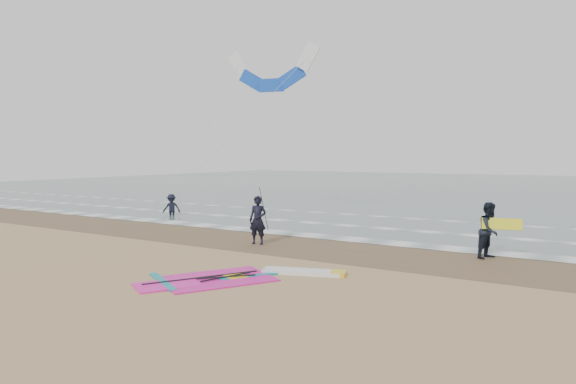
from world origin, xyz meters
The scene contains 11 objects.
ground centered at (0.00, 0.00, 0.00)m, with size 120.00×120.00×0.00m, color tan.
sea_water centered at (0.00, 48.00, 0.01)m, with size 120.00×80.00×0.02m, color #47605E.
wet_sand_band centered at (0.00, 6.00, 0.00)m, with size 120.00×5.00×0.01m, color brown.
foam_waterline centered at (0.00, 10.44, 0.03)m, with size 120.00×9.15×0.02m.
windsurf_rig centered at (-0.03, 0.24, 0.03)m, with size 5.23×4.95×0.13m.
person_standing centered at (-2.89, 5.22, 0.99)m, with size 0.72×0.47×1.97m, color black.
person_walking centered at (5.64, 7.16, 0.99)m, with size 0.96×0.75×1.97m, color black.
person_wading centered at (-12.75, 10.43, 0.83)m, with size 1.07×0.62×1.66m, color black.
held_pole centered at (-2.59, 5.22, 1.44)m, with size 0.17×0.86×1.82m.
carried_kiteboard centered at (6.04, 7.06, 1.25)m, with size 1.30×0.51×0.39m.
surf_kite centered at (-7.98, 13.95, 8.42)m, with size 7.96×3.79×8.92m.
Camera 1 is at (8.92, -11.68, 3.62)m, focal length 32.00 mm.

